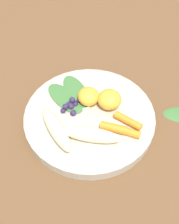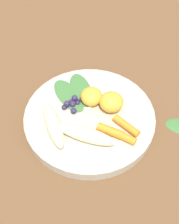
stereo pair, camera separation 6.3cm
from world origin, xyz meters
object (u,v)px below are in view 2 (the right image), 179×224
Objects in this scene: bowl at (90,118)px; banana_peeled_right at (53,124)px; orange_segment_near at (91,96)px; banana_peeled_left at (86,135)px.

bowl is 0.09m from banana_peeled_right.
bowl is 5.96× the size of orange_segment_near.
banana_peeled_left is 1.00× the size of banana_peeled_right.
banana_peeled_right is at bearing 178.71° from banana_peeled_left.
banana_peeled_left is 0.10m from orange_segment_near.
orange_segment_near is at bearing 158.35° from bowl.
bowl is 0.07m from banana_peeled_left.
orange_segment_near is at bearing 113.60° from banana_peeled_right.
banana_peeled_right is at bearing -62.53° from orange_segment_near.
banana_peeled_right is at bearing -79.85° from bowl.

